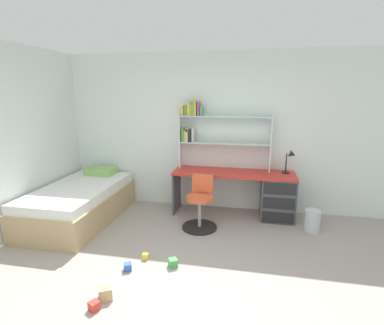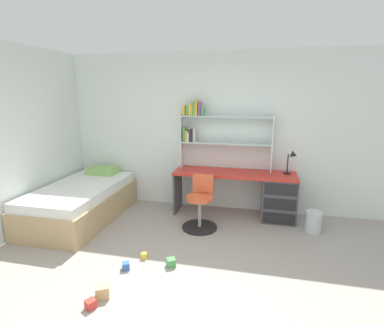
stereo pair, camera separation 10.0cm
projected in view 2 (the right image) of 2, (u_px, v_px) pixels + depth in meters
ground_plane at (175, 305)px, 2.84m from camera, size 6.12×6.15×0.02m
room_shell at (109, 142)px, 4.05m from camera, size 6.12×6.15×2.64m
desk at (266, 194)px, 4.72m from camera, size 1.94×0.55×0.73m
bookshelf_hutch at (212, 129)px, 4.84m from camera, size 1.49×0.22×1.13m
desk_lamp at (292, 159)px, 4.57m from camera, size 0.20×0.17×0.38m
swivel_chair at (200, 208)px, 4.40m from camera, size 0.52×0.52×0.79m
bed_platform at (82, 202)px, 4.73m from camera, size 1.07×1.93×0.68m
waste_bin at (313, 222)px, 4.28m from camera, size 0.23×0.23×0.32m
toy_block_yellow_0 at (144, 256)px, 3.62m from camera, size 0.07×0.07×0.07m
toy_block_blue_1 at (126, 266)px, 3.39m from camera, size 0.11×0.11×0.08m
toy_block_green_2 at (171, 262)px, 3.45m from camera, size 0.13×0.13×0.10m
toy_block_natural_3 at (102, 291)px, 2.92m from camera, size 0.17×0.17×0.13m
toy_block_red_4 at (91, 304)px, 2.78m from camera, size 0.12×0.12×0.09m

